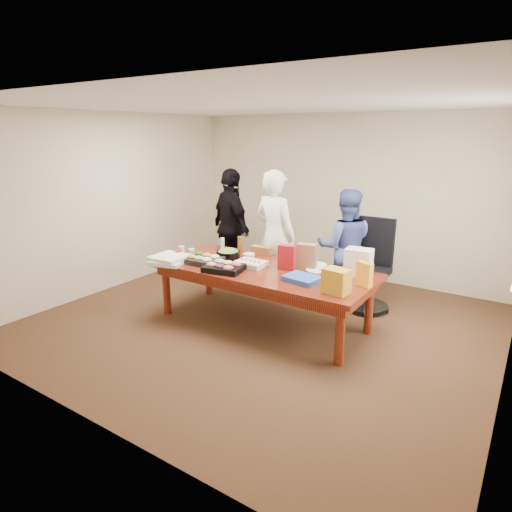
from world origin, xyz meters
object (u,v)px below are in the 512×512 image
Objects in this scene: person_right at (345,247)px; salad_bowl at (228,255)px; person_center at (275,236)px; sheet_cake at (251,264)px; office_chair at (368,268)px; conference_table at (262,296)px.

person_right is 5.11× the size of salad_bowl.
person_center is 5.11× the size of sheet_cake.
person_right reaches higher than office_chair.
conference_table is at bearing -129.75° from office_chair.
conference_table is 1.46m from person_right.
person_right reaches higher than conference_table.
salad_bowl is at bearing 20.44° from person_right.
salad_bowl is at bearing -146.22° from office_chair.
person_center is 1.15× the size of person_right.
person_right is 1.48m from sheet_cake.
person_right reaches higher than sheet_cake.
salad_bowl is (-0.45, 0.12, 0.02)m from sheet_cake.
sheet_cake is at bearing 109.82° from person_center.
conference_table is 1.47× the size of person_center.
office_chair is 3.75× the size of salad_bowl.
salad_bowl is (-0.61, 0.10, 0.43)m from conference_table.
person_center is at bearing -166.64° from office_chair.
office_chair is 1.92m from salad_bowl.
person_right is (-0.38, 0.08, 0.22)m from office_chair.
conference_table is 1.54m from office_chair.
person_center reaches higher than salad_bowl.
person_right is at bearing 65.18° from conference_table.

